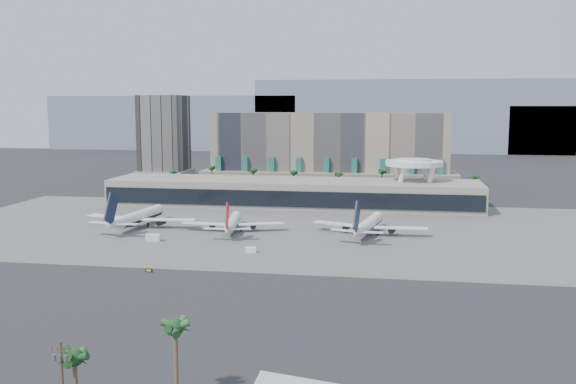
% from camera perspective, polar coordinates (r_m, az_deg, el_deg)
% --- Properties ---
extents(ground, '(900.00, 900.00, 0.00)m').
position_cam_1_polar(ground, '(191.16, -4.78, -6.33)').
color(ground, '#232326').
rests_on(ground, ground).
extents(apron_pad, '(260.00, 130.00, 0.06)m').
position_cam_1_polar(apron_pad, '(243.57, -1.61, -3.22)').
color(apron_pad, '#5B5B59').
rests_on(apron_pad, ground).
extents(mountain_ridge, '(680.00, 60.00, 70.00)m').
position_cam_1_polar(mountain_ridge, '(650.09, 7.88, 6.27)').
color(mountain_ridge, gray).
rests_on(mountain_ridge, ground).
extents(hotel, '(140.00, 30.00, 42.00)m').
position_cam_1_polar(hotel, '(357.10, 3.63, 3.01)').
color(hotel, tan).
rests_on(hotel, ground).
extents(office_tower, '(30.00, 30.00, 52.00)m').
position_cam_1_polar(office_tower, '(405.61, -10.95, 4.32)').
color(office_tower, black).
rests_on(office_tower, ground).
extents(terminal, '(170.00, 32.50, 14.50)m').
position_cam_1_polar(terminal, '(295.81, 0.42, 0.02)').
color(terminal, '#9B9588').
rests_on(terminal, ground).
extents(saucer_structure, '(26.00, 26.00, 21.89)m').
position_cam_1_polar(saucer_structure, '(297.11, 11.15, 2.23)').
color(saucer_structure, white).
rests_on(saucer_structure, ground).
extents(palm_row, '(157.80, 2.80, 13.10)m').
position_cam_1_polar(palm_row, '(328.94, 2.58, 1.50)').
color(palm_row, brown).
rests_on(palm_row, ground).
extents(utility_pole, '(3.20, 0.85, 12.00)m').
position_cam_1_polar(utility_pole, '(104.05, -19.48, -14.95)').
color(utility_pole, '#4C3826').
rests_on(utility_pole, ground).
extents(airliner_left, '(44.90, 46.40, 16.02)m').
position_cam_1_polar(airliner_left, '(251.02, -13.18, -2.16)').
color(airliner_left, white).
rests_on(airliner_left, ground).
extents(airliner_centre, '(37.84, 39.19, 13.57)m').
position_cam_1_polar(airliner_centre, '(237.16, -4.94, -2.71)').
color(airliner_centre, white).
rests_on(airliner_centre, ground).
extents(airliner_right, '(41.74, 43.33, 15.06)m').
position_cam_1_polar(airliner_right, '(232.14, 7.16, -2.88)').
color(airliner_right, white).
rests_on(airliner_right, ground).
extents(service_vehicle_a, '(5.08, 2.80, 2.39)m').
position_cam_1_polar(service_vehicle_a, '(225.12, -11.88, -4.00)').
color(service_vehicle_a, silver).
rests_on(service_vehicle_a, ground).
extents(service_vehicle_b, '(3.67, 2.56, 1.72)m').
position_cam_1_polar(service_vehicle_b, '(204.01, -3.33, -5.16)').
color(service_vehicle_b, white).
rests_on(service_vehicle_b, ground).
extents(taxiway_sign, '(2.20, 0.64, 0.99)m').
position_cam_1_polar(taxiway_sign, '(184.89, -12.27, -6.82)').
color(taxiway_sign, black).
rests_on(taxiway_sign, ground).
extents(near_palm_a, '(6.00, 6.00, 9.46)m').
position_cam_1_polar(near_palm_a, '(107.19, -18.42, -14.49)').
color(near_palm_a, brown).
rests_on(near_palm_a, ground).
extents(near_palm_b, '(6.00, 6.00, 13.09)m').
position_cam_1_polar(near_palm_b, '(105.33, -9.97, -12.52)').
color(near_palm_b, brown).
rests_on(near_palm_b, ground).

